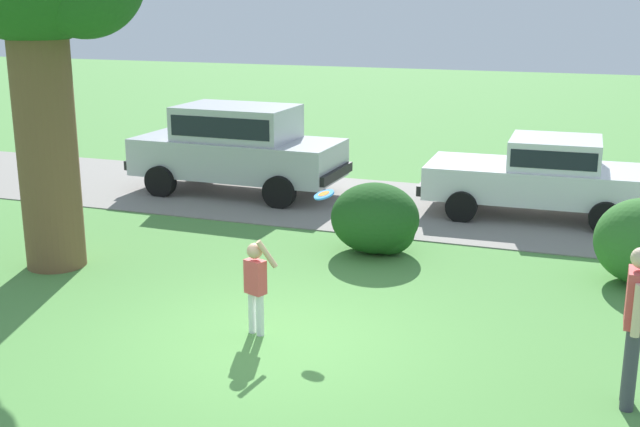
% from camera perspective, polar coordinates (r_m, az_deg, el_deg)
% --- Properties ---
extents(ground_plane, '(80.00, 80.00, 0.00)m').
position_cam_1_polar(ground_plane, '(10.26, -3.19, -8.82)').
color(ground_plane, '#518E42').
extents(driveway_strip, '(28.00, 4.40, 0.02)m').
position_cam_1_polar(driveway_strip, '(16.51, 6.22, 0.42)').
color(driveway_strip, gray).
rests_on(driveway_strip, ground).
extents(shrub_near_tree, '(1.49, 1.38, 1.18)m').
position_cam_1_polar(shrub_near_tree, '(13.46, 4.12, -0.50)').
color(shrub_near_tree, '#1E511C').
rests_on(shrub_near_tree, ground).
extents(parked_sedan, '(4.45, 2.19, 1.56)m').
position_cam_1_polar(parked_sedan, '(16.22, 15.47, 2.74)').
color(parked_sedan, white).
rests_on(parked_sedan, ground).
extents(parked_suv, '(4.73, 2.17, 1.92)m').
position_cam_1_polar(parked_suv, '(17.60, -5.88, 4.90)').
color(parked_suv, silver).
rests_on(parked_suv, ground).
extents(child_thrower, '(0.48, 0.24, 1.29)m').
position_cam_1_polar(child_thrower, '(10.15, -4.59, -4.77)').
color(child_thrower, white).
rests_on(child_thrower, ground).
extents(frisbee, '(0.29, 0.28, 0.15)m').
position_cam_1_polar(frisbee, '(10.67, 0.29, 1.35)').
color(frisbee, '#337FDB').
extents(adult_onlooker, '(0.22, 0.53, 1.74)m').
position_cam_1_polar(adult_onlooker, '(8.88, 21.47, -6.94)').
color(adult_onlooker, '#3F3F4C').
rests_on(adult_onlooker, ground).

